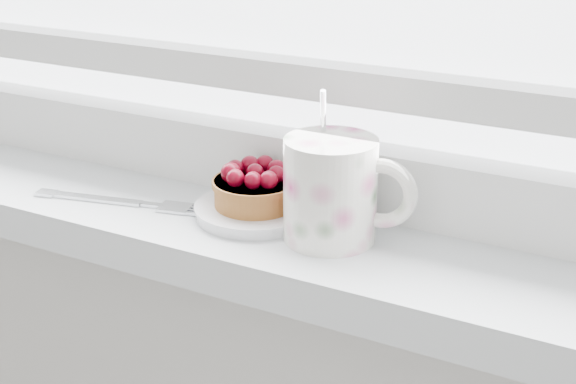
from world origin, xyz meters
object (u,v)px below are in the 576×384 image
Objects in this scene: saucer at (256,210)px; raspberry_tart at (255,186)px; floral_mug at (334,188)px; fork at (126,202)px.

raspberry_tart is at bearing 155.17° from saucer.
saucer is at bearing -24.83° from raspberry_tart.
floral_mug is 0.67× the size of fork.
floral_mug reaches higher than raspberry_tart.
raspberry_tart is 0.61× the size of floral_mug.
saucer is 0.14m from fork.
floral_mug is at bearing -7.73° from raspberry_tart.
fork is at bearing -164.48° from raspberry_tart.
fork is at bearing -164.56° from saucer.
fork is (-0.14, -0.04, -0.00)m from saucer.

